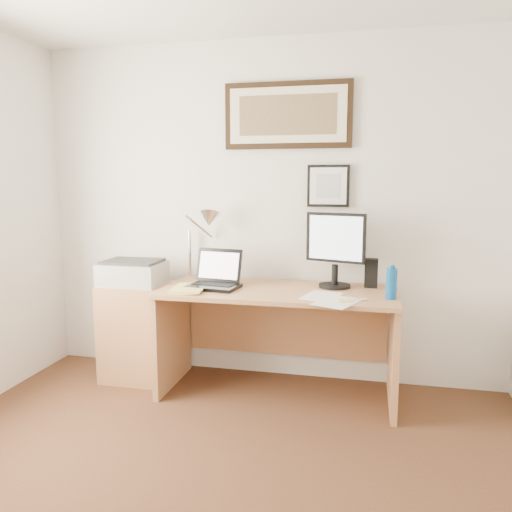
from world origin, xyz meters
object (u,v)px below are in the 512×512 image
(desk, at_px, (280,319))
(laptop, at_px, (216,279))
(side_cabinet, at_px, (139,331))
(book, at_px, (173,288))
(lcd_monitor, at_px, (335,246))
(printer, at_px, (133,272))
(water_bottle, at_px, (391,284))

(desk, height_order, laptop, laptop)
(side_cabinet, bearing_deg, desk, 1.89)
(book, bearing_deg, laptop, 32.89)
(laptop, xyz_separation_m, lcd_monitor, (0.81, 0.16, 0.23))
(book, height_order, laptop, laptop)
(book, height_order, printer, printer)
(water_bottle, distance_m, lcd_monitor, 0.49)
(desk, distance_m, printer, 1.14)
(water_bottle, xyz_separation_m, lcd_monitor, (-0.37, 0.26, 0.19))
(lcd_monitor, bearing_deg, book, -163.07)
(side_cabinet, xyz_separation_m, book, (0.38, -0.23, 0.40))
(side_cabinet, relative_size, printer, 1.66)
(printer, bearing_deg, water_bottle, -4.60)
(lcd_monitor, bearing_deg, printer, -175.53)
(water_bottle, bearing_deg, lcd_monitor, 144.71)
(book, distance_m, lcd_monitor, 1.15)
(water_bottle, relative_size, printer, 0.44)
(side_cabinet, distance_m, water_bottle, 1.88)
(lcd_monitor, bearing_deg, laptop, -168.78)
(side_cabinet, relative_size, desk, 0.46)
(printer, bearing_deg, side_cabinet, 32.51)
(side_cabinet, relative_size, book, 2.46)
(lcd_monitor, relative_size, printer, 1.18)
(laptop, bearing_deg, lcd_monitor, 11.22)
(laptop, bearing_deg, desk, 12.38)
(water_bottle, height_order, printer, water_bottle)
(printer, bearing_deg, book, -27.81)
(water_bottle, xyz_separation_m, printer, (-1.84, 0.15, -0.03))
(side_cabinet, distance_m, lcd_monitor, 1.60)
(side_cabinet, distance_m, book, 0.59)
(side_cabinet, bearing_deg, printer, -147.49)
(laptop, relative_size, printer, 0.84)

